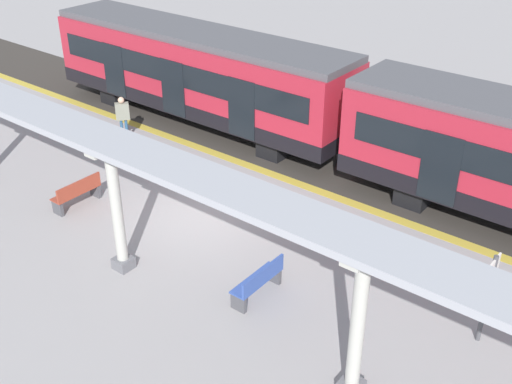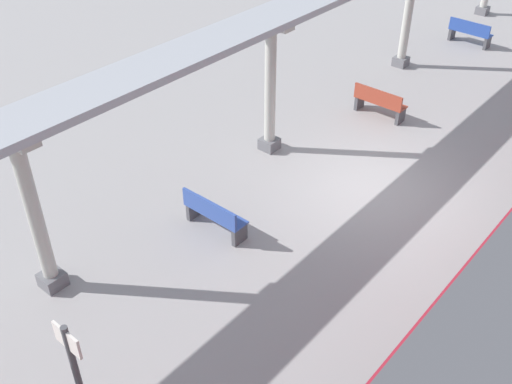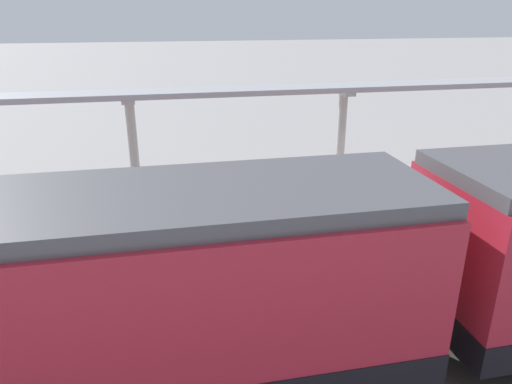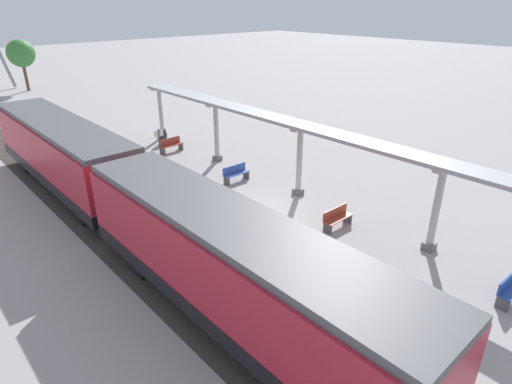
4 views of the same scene
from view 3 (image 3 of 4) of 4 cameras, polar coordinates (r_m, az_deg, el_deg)
The scene contains 10 objects.
ground_plane at distance 13.95m, azimuth 15.02°, elevation -4.22°, with size 176.00×176.00×0.00m, color #9D9999.
tactile_edge_strip at distance 11.48m, azimuth 22.34°, elevation -10.94°, with size 0.36×34.17×0.01m, color gold.
trackbed at distance 10.33m, azimuth 27.85°, elevation -15.73°, with size 3.20×46.17×0.01m, color #38332D.
canopy_pillar_third at distance 15.88m, azimuth 10.10°, elevation 5.91°, with size 1.10×0.44×3.42m.
canopy_pillar_fourth at distance 14.80m, azimuth -14.40°, elevation 4.47°, with size 1.10×0.44×3.42m.
canopy_beam at distance 15.62m, azimuth 11.39°, elevation 12.19°, with size 1.20×27.06×0.16m, color #A8AAB2.
bench_near_end at distance 14.62m, azimuth -26.77°, elevation -2.77°, with size 1.52×0.52×0.86m.
bench_mid_platform at distance 16.76m, azimuth 22.12°, elevation 0.83°, with size 1.50×0.45×0.86m.
bench_extra_slot at distance 14.26m, azimuth -1.09°, elevation -0.97°, with size 1.50×0.44×0.86m.
platform_info_sign at distance 12.26m, azimuth -21.09°, elevation -1.74°, with size 0.56×0.10×2.20m.
Camera 3 is at (-11.19, 6.02, 5.76)m, focal length 33.43 mm.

